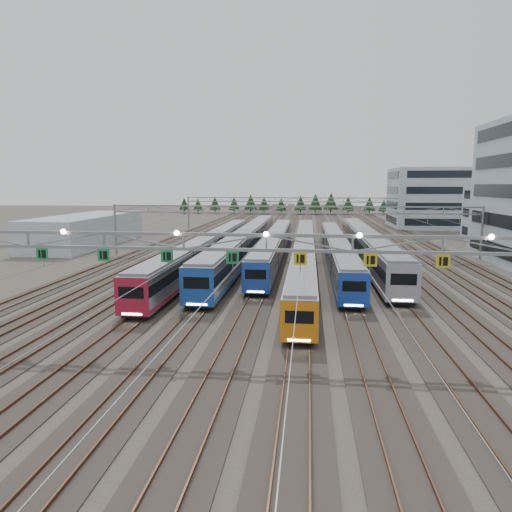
# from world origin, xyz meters

# --- Properties ---
(ground) EXTENTS (400.00, 400.00, 0.00)m
(ground) POSITION_xyz_m (0.00, 0.00, 0.00)
(ground) COLOR #47423A
(ground) RESTS_ON ground
(track_bed) EXTENTS (54.00, 260.00, 5.42)m
(track_bed) POSITION_xyz_m (0.00, 100.00, 1.49)
(track_bed) COLOR #2D2823
(track_bed) RESTS_ON ground
(train_a) EXTENTS (2.86, 58.30, 3.73)m
(train_a) POSITION_xyz_m (-11.25, 33.48, 2.11)
(train_a) COLOR black
(train_a) RESTS_ON ground
(train_b) EXTENTS (3.08, 64.71, 4.01)m
(train_b) POSITION_xyz_m (-6.75, 40.06, 2.26)
(train_b) COLOR black
(train_b) RESTS_ON ground
(train_c) EXTENTS (2.80, 51.69, 3.65)m
(train_c) POSITION_xyz_m (-2.25, 39.02, 2.07)
(train_c) COLOR black
(train_c) RESTS_ON ground
(train_d) EXTENTS (2.62, 68.18, 3.41)m
(train_d) POSITION_xyz_m (2.25, 33.82, 1.96)
(train_d) COLOR black
(train_d) RESTS_ON ground
(train_e) EXTENTS (2.75, 51.18, 3.57)m
(train_e) POSITION_xyz_m (6.75, 34.75, 2.04)
(train_e) COLOR black
(train_e) RESTS_ON ground
(train_f) EXTENTS (3.11, 53.92, 4.06)m
(train_f) POSITION_xyz_m (11.25, 38.10, 2.28)
(train_f) COLOR black
(train_f) RESTS_ON ground
(gantry_near) EXTENTS (56.36, 0.61, 8.08)m
(gantry_near) POSITION_xyz_m (-0.05, -0.12, 7.09)
(gantry_near) COLOR gray
(gantry_near) RESTS_ON ground
(gantry_mid) EXTENTS (56.36, 0.36, 8.00)m
(gantry_mid) POSITION_xyz_m (0.00, 40.00, 6.39)
(gantry_mid) COLOR gray
(gantry_mid) RESTS_ON ground
(gantry_far) EXTENTS (56.36, 0.36, 8.00)m
(gantry_far) POSITION_xyz_m (0.00, 85.00, 6.39)
(gantry_far) COLOR gray
(gantry_far) RESTS_ON ground
(depot_bldg_north) EXTENTS (22.00, 18.00, 15.21)m
(depot_bldg_north) POSITION_xyz_m (35.29, 93.06, 7.60)
(depot_bldg_north) COLOR #A2B4C1
(depot_bldg_north) RESTS_ON ground
(west_shed) EXTENTS (10.00, 30.00, 5.48)m
(west_shed) POSITION_xyz_m (-38.00, 49.99, 2.74)
(west_shed) COLOR #A2B4C1
(west_shed) RESTS_ON ground
(treeline) EXTENTS (87.50, 5.60, 7.02)m
(treeline) POSITION_xyz_m (-4.05, 142.05, 4.23)
(treeline) COLOR #332114
(treeline) RESTS_ON ground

